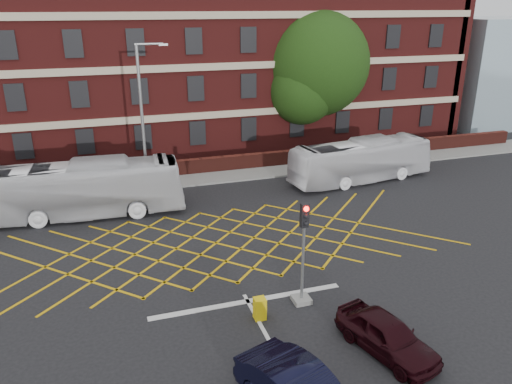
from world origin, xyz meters
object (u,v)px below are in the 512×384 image
object	(u,v)px
car_maroon	(387,335)
utility_cabinet	(260,309)
deciduous_tree	(316,71)
traffic_light_near	(303,263)
bus_right	(361,161)
bus_left	(80,189)
street_lamp	(146,147)

from	to	relation	value
car_maroon	utility_cabinet	distance (m)	4.74
car_maroon	deciduous_tree	xyz separation A→B (m)	(8.27, 24.94, 5.56)
traffic_light_near	utility_cabinet	distance (m)	2.43
bus_right	car_maroon	bearing A→B (deg)	146.37
utility_cabinet	traffic_light_near	bearing A→B (deg)	16.12
deciduous_tree	utility_cabinet	bearing A→B (deg)	-118.46
bus_left	bus_right	xyz separation A→B (m)	(17.84, 0.51, -0.17)
utility_cabinet	car_maroon	bearing A→B (deg)	-41.77
bus_left	street_lamp	world-z (taller)	street_lamp
bus_left	bus_right	bearing A→B (deg)	-84.42
bus_right	deciduous_tree	bearing A→B (deg)	-10.27
bus_left	car_maroon	xyz separation A→B (m)	(9.97, -15.62, -0.91)
bus_right	utility_cabinet	size ratio (longest dim) A/B	11.46
bus_left	bus_right	distance (m)	17.85
bus_right	street_lamp	size ratio (longest dim) A/B	1.10
deciduous_tree	street_lamp	world-z (taller)	deciduous_tree
bus_right	car_maroon	world-z (taller)	bus_right
car_maroon	traffic_light_near	bearing A→B (deg)	97.16
street_lamp	utility_cabinet	size ratio (longest dim) A/B	10.41
bus_left	deciduous_tree	size ratio (longest dim) A/B	1.03
bus_left	street_lamp	xyz separation A→B (m)	(3.91, 1.85, 1.61)
car_maroon	bus_right	bearing A→B (deg)	48.18
utility_cabinet	bus_left	bearing A→B (deg)	117.32
traffic_light_near	street_lamp	bearing A→B (deg)	108.08
bus_left	deciduous_tree	world-z (taller)	deciduous_tree
traffic_light_near	car_maroon	bearing A→B (deg)	-67.03
bus_right	deciduous_tree	world-z (taller)	deciduous_tree
bus_left	street_lamp	distance (m)	4.61
traffic_light_near	utility_cabinet	xyz separation A→B (m)	(-1.96, -0.57, -1.32)
bus_right	traffic_light_near	size ratio (longest dim) A/B	2.37
traffic_light_near	street_lamp	distance (m)	14.53
bus_right	deciduous_tree	size ratio (longest dim) A/B	0.92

